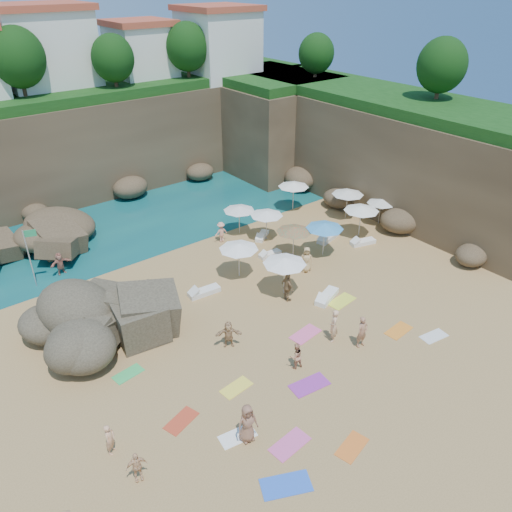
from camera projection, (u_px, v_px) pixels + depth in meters
ground at (261, 318)px, 28.39m from camera, size 120.00×120.00×0.00m
seawater at (70, 172)px, 48.85m from camera, size 120.00×120.00×0.00m
cliff_back at (104, 140)px, 44.52m from camera, size 44.00×8.00×8.00m
cliff_right at (378, 150)px, 42.03m from camera, size 8.00×30.00×8.00m
cliff_corner at (269, 124)px, 49.14m from camera, size 10.00×12.00×8.00m
clifftop_buildings at (98, 52)px, 41.97m from camera, size 28.48×9.48×7.00m
clifftop_trees at (153, 58)px, 38.66m from camera, size 35.60×23.82×4.40m
rock_outcrop at (78, 336)px, 26.99m from camera, size 8.44×6.88×3.04m
flag_pole at (30, 251)px, 30.10m from camera, size 0.75×0.26×3.89m
parasol_0 at (239, 208)px, 36.56m from camera, size 2.34×2.34×2.21m
parasol_1 at (239, 246)px, 31.20m from camera, size 2.52×2.52×2.38m
parasol_2 at (294, 184)px, 40.25m from camera, size 2.50×2.50×2.36m
parasol_4 at (381, 201)px, 38.06m from camera, size 2.15×2.15×2.03m
parasol_5 at (267, 213)px, 35.74m from camera, size 2.39×2.39×2.26m
parasol_6 at (294, 229)px, 33.41m from camera, size 2.44×2.44×2.30m
parasol_7 at (348, 192)px, 38.87m from camera, size 2.49×2.49×2.35m
parasol_8 at (362, 208)px, 36.08m from camera, size 2.57×2.57×2.43m
parasol_9 at (285, 261)px, 29.45m from camera, size 2.63×2.63×2.49m
parasol_10 at (325, 226)px, 33.61m from camera, size 2.57×2.57×2.43m
lounger_0 at (204, 292)px, 30.41m from camera, size 2.05×0.84×0.31m
lounger_1 at (270, 254)px, 34.49m from camera, size 1.66×0.63×0.25m
lounger_2 at (262, 236)px, 36.84m from camera, size 1.73×1.42×0.26m
lounger_3 at (328, 238)px, 36.55m from camera, size 2.17×1.18×0.32m
lounger_4 at (363, 242)px, 35.98m from camera, size 1.97×1.09×0.29m
lounger_5 at (327, 297)px, 29.95m from camera, size 2.14×1.34×0.32m
towel_0 at (286, 485)px, 19.15m from camera, size 2.17×1.70×0.03m
towel_1 at (290, 444)px, 20.80m from camera, size 1.85×1.04×0.03m
towel_2 at (352, 447)px, 20.69m from camera, size 1.73×1.14×0.03m
towel_3 at (128, 374)px, 24.43m from camera, size 1.55×0.92×0.03m
towel_4 at (236, 388)px, 23.62m from camera, size 1.61×0.92×0.03m
towel_5 at (238, 436)px, 21.16m from camera, size 1.67×1.02×0.03m
towel_6 at (309, 385)px, 23.78m from camera, size 2.01×1.20×0.03m
towel_7 at (181, 421)px, 21.89m from camera, size 1.73×1.21×0.03m
towel_9 at (305, 334)px, 27.09m from camera, size 1.88×1.10×0.03m
towel_10 at (399, 330)px, 27.37m from camera, size 1.71×0.95×0.03m
towel_12 at (342, 301)px, 29.79m from camera, size 1.90×1.11×0.03m
towel_13 at (434, 336)px, 26.94m from camera, size 1.62×0.98×0.03m
person_stand_0 at (110, 439)px, 20.13m from camera, size 0.64×0.63×1.49m
person_stand_1 at (296, 356)px, 24.51m from camera, size 0.80×0.68×1.44m
person_stand_2 at (221, 232)px, 36.01m from camera, size 1.03×0.50×1.54m
person_stand_3 at (287, 287)px, 29.45m from camera, size 0.56×1.12×1.85m
person_stand_4 at (306, 260)px, 32.34m from camera, size 0.97×0.91×1.77m
person_stand_5 at (60, 263)px, 32.17m from camera, size 1.44×0.59×1.51m
person_stand_6 at (334, 326)px, 26.21m from camera, size 0.81×0.82×1.91m
person_lie_1 at (138, 476)px, 19.30m from camera, size 1.10×1.55×0.35m
person_lie_2 at (247, 435)px, 20.91m from camera, size 1.17×1.98×0.50m
person_lie_3 at (229, 343)px, 26.19m from camera, size 1.95×1.99×0.40m
person_lie_4 at (361, 343)px, 26.16m from camera, size 0.71×1.82×0.43m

